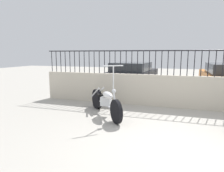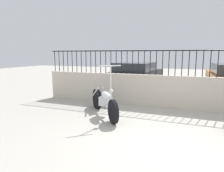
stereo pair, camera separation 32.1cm
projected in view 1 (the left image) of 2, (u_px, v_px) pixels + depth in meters
ground_plane at (179, 146)px, 3.67m from camera, size 40.00×40.00×0.00m
low_wall at (179, 92)px, 6.21m from camera, size 9.35×0.18×1.02m
fence_railing at (181, 59)px, 6.05m from camera, size 9.35×0.04×0.78m
motorcycle_silver at (104, 101)px, 5.59m from camera, size 1.47×1.69×1.42m
car_black at (132, 75)px, 9.61m from camera, size 2.07×4.04×1.28m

